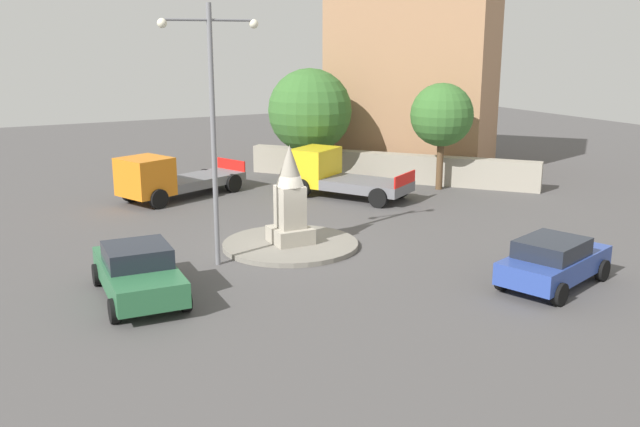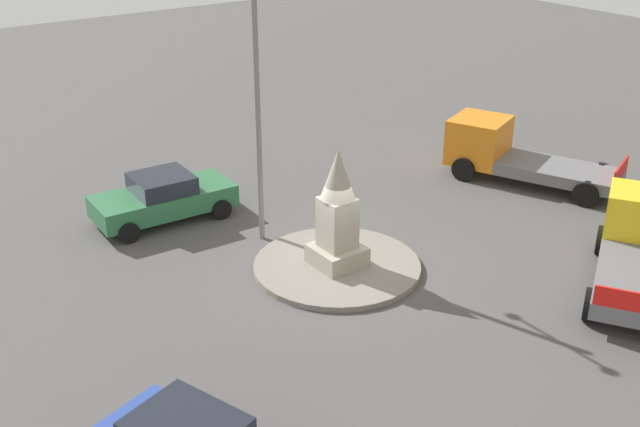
{
  "view_description": "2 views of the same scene",
  "coord_description": "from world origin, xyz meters",
  "px_view_note": "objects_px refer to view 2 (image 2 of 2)",
  "views": [
    {
      "loc": [
        -9.68,
        -21.02,
        7.02
      ],
      "look_at": [
        0.8,
        -0.65,
        1.24
      ],
      "focal_mm": 39.44,
      "sensor_mm": 36.0,
      "label": 1
    },
    {
      "loc": [
        15.02,
        -11.42,
        10.39
      ],
      "look_at": [
        -0.69,
        -0.08,
        1.46
      ],
      "focal_mm": 43.32,
      "sensor_mm": 36.0,
      "label": 2
    }
  ],
  "objects_px": {
    "monument": "(338,214)",
    "truck_orange_parked_right": "(509,153)",
    "streetlamp": "(257,82)",
    "car_green_far_side": "(163,197)"
  },
  "relations": [
    {
      "from": "car_green_far_side",
      "to": "monument",
      "type": "bearing_deg",
      "value": 23.25
    },
    {
      "from": "truck_orange_parked_right",
      "to": "streetlamp",
      "type": "bearing_deg",
      "value": -96.16
    },
    {
      "from": "monument",
      "to": "streetlamp",
      "type": "distance_m",
      "value": 4.26
    },
    {
      "from": "monument",
      "to": "truck_orange_parked_right",
      "type": "height_order",
      "value": "monument"
    },
    {
      "from": "streetlamp",
      "to": "car_green_far_side",
      "type": "distance_m",
      "value": 5.27
    },
    {
      "from": "monument",
      "to": "car_green_far_side",
      "type": "distance_m",
      "value": 6.33
    },
    {
      "from": "streetlamp",
      "to": "car_green_far_side",
      "type": "bearing_deg",
      "value": -148.34
    },
    {
      "from": "monument",
      "to": "streetlamp",
      "type": "height_order",
      "value": "streetlamp"
    },
    {
      "from": "streetlamp",
      "to": "car_green_far_side",
      "type": "relative_size",
      "value": 1.8
    },
    {
      "from": "car_green_far_side",
      "to": "truck_orange_parked_right",
      "type": "height_order",
      "value": "truck_orange_parked_right"
    }
  ]
}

